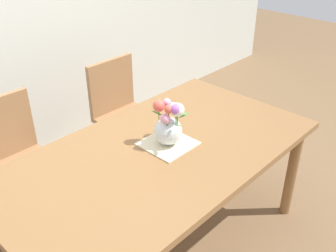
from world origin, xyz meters
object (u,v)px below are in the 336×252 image
object	(u,v)px
chair_left	(15,156)
flower_vase	(169,125)
chair_right	(122,109)
dining_table	(159,162)

from	to	relation	value
chair_left	flower_vase	size ratio (longest dim) A/B	3.37
chair_left	flower_vase	bearing A→B (deg)	122.58
chair_right	chair_left	bearing A→B (deg)	0.00
chair_left	chair_right	distance (m)	0.90
dining_table	chair_right	world-z (taller)	chair_right
dining_table	chair_right	bearing A→B (deg)	62.09
chair_left	flower_vase	distance (m)	1.06
chair_right	flower_vase	distance (m)	0.98
chair_right	flower_vase	bearing A→B (deg)	66.84
dining_table	chair_left	world-z (taller)	chair_left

